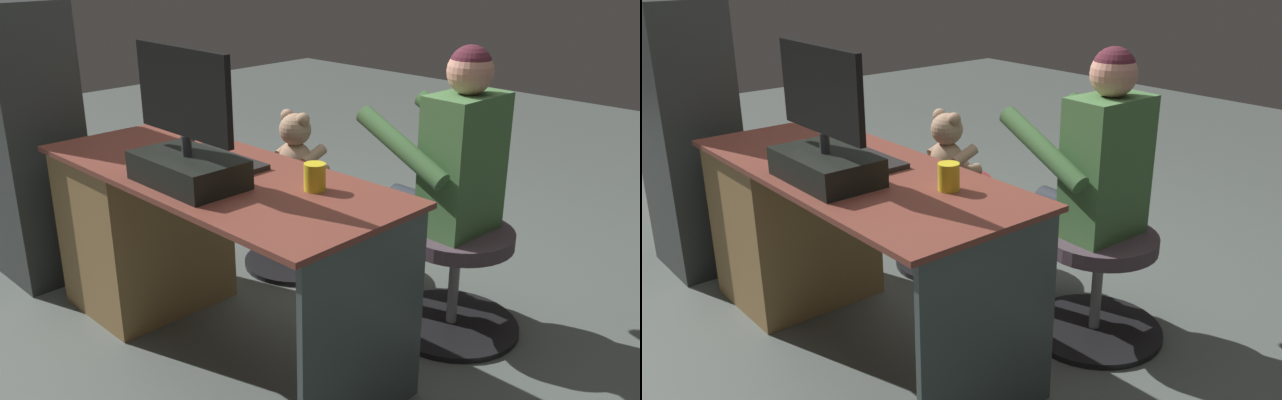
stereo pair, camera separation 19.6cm
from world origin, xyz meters
TOP-DOWN VIEW (x-y plane):
  - ground_plane at (0.00, 0.00)m, footprint 10.00×10.00m
  - desk at (0.42, 0.35)m, footprint 1.57×0.63m
  - monitor at (-0.06, 0.49)m, footprint 0.50×0.25m
  - keyboard at (0.07, 0.26)m, footprint 0.42×0.14m
  - computer_mouse at (0.35, 0.23)m, footprint 0.06×0.10m
  - cup at (-0.42, 0.23)m, footprint 0.08×0.08m
  - tv_remote at (0.26, 0.34)m, footprint 0.11×0.15m
  - office_chair_teddy at (0.32, -0.37)m, footprint 0.53×0.53m
  - teddy_bear at (0.32, -0.38)m, footprint 0.23×0.24m
  - visitor_chair at (-0.59, -0.41)m, footprint 0.56×0.56m
  - person at (-0.50, -0.40)m, footprint 0.56×0.49m
  - equipment_rack at (1.13, 0.56)m, footprint 0.44×0.36m

SIDE VIEW (x-z plane):
  - ground_plane at x=0.00m, z-range 0.00..0.00m
  - visitor_chair at x=-0.59m, z-range 0.04..0.48m
  - office_chair_teddy at x=0.32m, z-range 0.04..0.49m
  - desk at x=0.42m, z-range 0.02..0.76m
  - teddy_bear at x=0.32m, z-range 0.43..0.77m
  - equipment_rack at x=1.13m, z-range 0.00..1.30m
  - person at x=-0.50m, z-range 0.09..1.27m
  - tv_remote at x=0.26m, z-range 0.73..0.75m
  - keyboard at x=0.07m, z-range 0.73..0.75m
  - computer_mouse at x=0.35m, z-range 0.73..0.77m
  - cup at x=-0.42m, z-range 0.73..0.83m
  - monitor at x=-0.06m, z-range 0.63..1.10m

